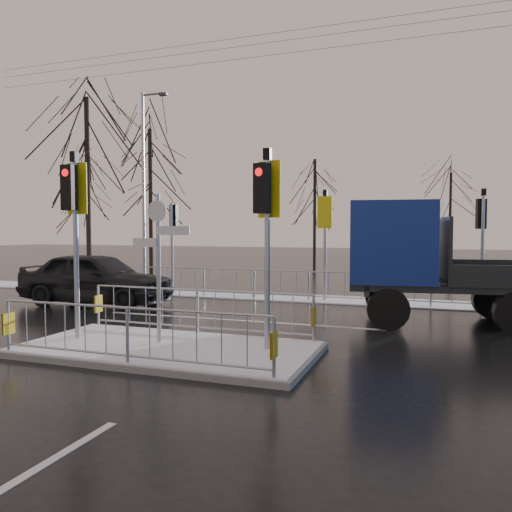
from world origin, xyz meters
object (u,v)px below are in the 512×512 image
(car_far_lane, at_px, (96,278))
(street_lamp_left, at_px, (145,182))
(flatbed_truck, at_px, (429,259))
(traffic_island, at_px, (167,333))

(car_far_lane, height_order, street_lamp_left, street_lamp_left)
(car_far_lane, relative_size, flatbed_truck, 0.72)
(traffic_island, bearing_deg, street_lamp_left, 124.07)
(flatbed_truck, relative_size, street_lamp_left, 0.88)
(traffic_island, distance_m, flatbed_truck, 7.24)
(car_far_lane, xyz_separation_m, street_lamp_left, (-0.93, 4.53, 3.61))
(traffic_island, xyz_separation_m, flatbed_truck, (4.95, 5.11, 1.32))
(flatbed_truck, bearing_deg, car_far_lane, -179.18)
(street_lamp_left, bearing_deg, traffic_island, -55.93)
(street_lamp_left, bearing_deg, flatbed_truck, -21.07)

